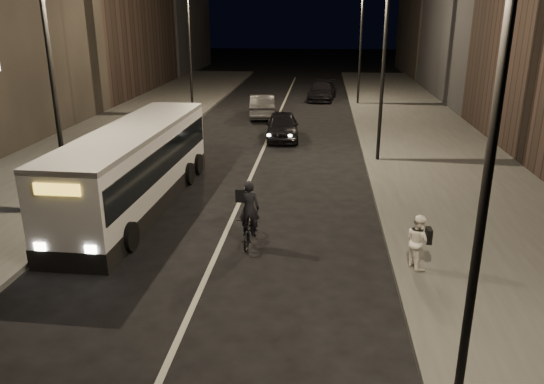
% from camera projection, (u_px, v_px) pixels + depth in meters
% --- Properties ---
extents(ground, '(180.00, 180.00, 0.00)m').
position_uv_depth(ground, '(205.00, 279.00, 14.04)').
color(ground, black).
rests_on(ground, ground).
extents(sidewalk_right, '(7.00, 70.00, 0.16)m').
position_uv_depth(sidewalk_right, '(432.00, 152.00, 26.44)').
color(sidewalk_right, '#3D3D3A').
rests_on(sidewalk_right, ground).
extents(sidewalk_left, '(7.00, 70.00, 0.16)m').
position_uv_depth(sidewalk_left, '(103.00, 144.00, 27.96)').
color(sidewalk_left, '#3D3D3A').
rests_on(sidewalk_left, ground).
extents(streetlight_right_near, '(1.20, 0.44, 8.12)m').
position_uv_depth(streetlight_right_near, '(479.00, 106.00, 8.06)').
color(streetlight_right_near, black).
rests_on(streetlight_right_near, sidewalk_right).
extents(streetlight_right_mid, '(1.20, 0.44, 8.12)m').
position_uv_depth(streetlight_right_mid, '(379.00, 44.00, 23.12)').
color(streetlight_right_mid, black).
rests_on(streetlight_right_mid, sidewalk_right).
extents(streetlight_right_far, '(1.20, 0.44, 8.12)m').
position_uv_depth(streetlight_right_far, '(358.00, 31.00, 38.19)').
color(streetlight_right_far, black).
rests_on(streetlight_right_far, sidewalk_right).
extents(streetlight_left_near, '(1.20, 0.44, 8.12)m').
position_uv_depth(streetlight_left_near, '(58.00, 57.00, 16.55)').
color(streetlight_left_near, black).
rests_on(streetlight_left_near, sidewalk_left).
extents(streetlight_left_far, '(1.20, 0.44, 8.12)m').
position_uv_depth(streetlight_left_far, '(193.00, 34.00, 33.50)').
color(streetlight_left_far, black).
rests_on(streetlight_left_far, sidewalk_left).
extents(city_bus, '(2.76, 10.78, 2.88)m').
position_uv_depth(city_bus, '(136.00, 164.00, 18.85)').
color(city_bus, silver).
rests_on(city_bus, ground).
extents(cyclist_on_bicycle, '(0.70, 1.82, 2.07)m').
position_uv_depth(cyclist_on_bicycle, '(250.00, 223.00, 15.93)').
color(cyclist_on_bicycle, black).
rests_on(cyclist_on_bicycle, ground).
extents(pedestrian_woman, '(0.81, 0.89, 1.50)m').
position_uv_depth(pedestrian_woman, '(418.00, 241.00, 14.14)').
color(pedestrian_woman, white).
rests_on(pedestrian_woman, sidewalk_right).
extents(car_near, '(2.05, 4.40, 1.46)m').
position_uv_depth(car_near, '(282.00, 126.00, 29.16)').
color(car_near, black).
rests_on(car_near, ground).
extents(car_mid, '(2.05, 4.70, 1.50)m').
position_uv_depth(car_mid, '(262.00, 106.00, 35.18)').
color(car_mid, '#39393C').
rests_on(car_mid, ground).
extents(car_far, '(2.50, 5.08, 1.42)m').
position_uv_depth(car_far, '(322.00, 91.00, 42.12)').
color(car_far, black).
rests_on(car_far, ground).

